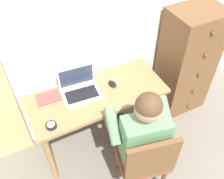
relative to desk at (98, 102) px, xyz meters
The scene contains 9 objects.
wall_back 0.82m from the desk, 40.59° to the left, with size 4.80×0.05×2.50m, color silver.
desk is the anchor object (origin of this frame).
dresser 1.09m from the desk, ahead, with size 0.53×0.44×1.25m.
chair 0.68m from the desk, 78.77° to the right, with size 0.49×0.48×0.87m.
person_seated 0.50m from the desk, 70.97° to the right, with size 0.61×0.64×1.19m.
laptop 0.23m from the desk, 144.89° to the left, with size 0.36×0.28×0.24m.
computer_mouse 0.22m from the desk, 12.34° to the left, with size 0.06×0.10×0.03m, color black.
desk_clock 0.53m from the desk, 160.86° to the right, with size 0.09×0.09×0.03m.
notebook_pad 0.45m from the desk, 160.10° to the left, with size 0.21×0.15×0.01m, color #994742.
Camera 1 is at (-0.98, 0.39, 2.41)m, focal length 40.83 mm.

